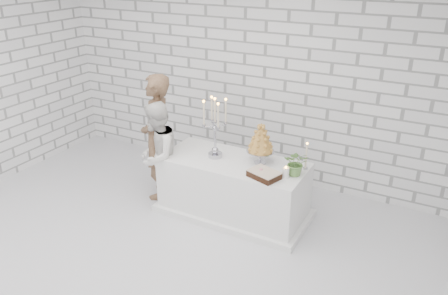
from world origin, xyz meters
TOP-DOWN VIEW (x-y plane):
  - ground at (0.00, 0.00)m, footprint 6.00×5.00m
  - wall_back at (0.00, 2.50)m, footprint 6.00×0.01m
  - cake_table at (0.45, 1.31)m, footprint 1.80×0.80m
  - groom at (-0.68, 1.27)m, footprint 0.61×0.73m
  - bride at (-0.52, 1.05)m, footprint 0.70×0.81m
  - candelabra at (0.19, 1.30)m, footprint 0.32×0.32m
  - croquembouche at (0.76, 1.41)m, footprint 0.42×0.42m
  - chocolate_cake at (0.96, 1.07)m, footprint 0.40×0.34m
  - pillar_candle at (1.17, 1.19)m, footprint 0.10×0.10m
  - extra_taper at (1.30, 1.50)m, footprint 0.07×0.07m
  - flowers at (1.25, 1.31)m, footprint 0.34×0.31m

SIDE VIEW (x-z plane):
  - ground at x=0.00m, z-range -0.01..0.01m
  - cake_table at x=0.45m, z-range 0.00..0.75m
  - bride at x=-0.52m, z-range 0.00..1.42m
  - chocolate_cake at x=0.96m, z-range 0.75..0.83m
  - pillar_candle at x=1.17m, z-range 0.75..0.87m
  - groom at x=-0.68m, z-range 0.00..1.71m
  - flowers at x=1.25m, z-range 0.75..1.06m
  - extra_taper at x=1.30m, z-range 0.75..1.07m
  - croquembouche at x=0.76m, z-range 0.75..1.27m
  - candelabra at x=0.19m, z-range 0.75..1.53m
  - wall_back at x=0.00m, z-range 0.00..3.00m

